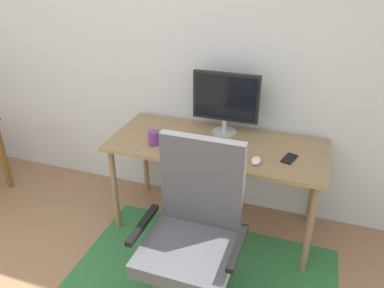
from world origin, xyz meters
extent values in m
cube|color=silver|center=(0.00, 2.20, 1.30)|extent=(6.00, 0.10, 2.60)
cube|color=#93744D|center=(0.39, 1.80, 0.71)|extent=(1.53, 0.66, 0.03)
cylinder|color=#8E6B4D|center=(-0.32, 1.53, 0.35)|extent=(0.04, 0.04, 0.69)
cylinder|color=#8E6B4D|center=(1.09, 1.53, 0.35)|extent=(0.04, 0.04, 0.69)
cylinder|color=#8E6B4D|center=(-0.32, 2.07, 0.35)|extent=(0.04, 0.04, 0.69)
cylinder|color=#8E6B4D|center=(1.09, 2.07, 0.35)|extent=(0.04, 0.04, 0.69)
cylinder|color=#B2B2B7|center=(0.39, 1.99, 0.73)|extent=(0.18, 0.18, 0.01)
cylinder|color=#B2B2B7|center=(0.39, 1.99, 0.78)|extent=(0.04, 0.04, 0.09)
cube|color=black|center=(0.39, 1.99, 1.01)|extent=(0.49, 0.04, 0.36)
cube|color=black|center=(0.39, 1.97, 1.01)|extent=(0.45, 0.00, 0.32)
cube|color=white|center=(0.40, 1.59, 0.73)|extent=(0.43, 0.13, 0.02)
ellipsoid|color=white|center=(0.70, 1.61, 0.74)|extent=(0.06, 0.10, 0.03)
cylinder|color=#6D2F7D|center=(-0.03, 1.64, 0.78)|extent=(0.08, 0.08, 0.10)
cube|color=black|center=(0.90, 1.73, 0.73)|extent=(0.10, 0.15, 0.01)
cylinder|color=slate|center=(0.46, 0.97, 0.24)|extent=(0.06, 0.06, 0.38)
cube|color=#4C4C51|center=(0.46, 0.97, 0.47)|extent=(0.51, 0.51, 0.08)
cube|color=#4C4C51|center=(0.47, 1.19, 0.79)|extent=(0.48, 0.07, 0.55)
cube|color=black|center=(0.19, 0.97, 0.58)|extent=(0.04, 0.35, 0.03)
cube|color=black|center=(0.74, 0.97, 0.58)|extent=(0.04, 0.35, 0.03)
cube|color=brown|center=(-1.54, 1.71, 0.33)|extent=(0.04, 0.04, 0.66)
camera|label=1|loc=(0.99, -0.52, 1.96)|focal=35.42mm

